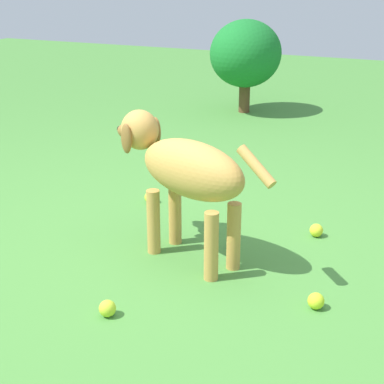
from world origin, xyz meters
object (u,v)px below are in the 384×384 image
object	(u,v)px
dog	(183,169)
tennis_ball_1	(150,197)
tennis_ball_0	(316,301)
tennis_ball_2	(316,230)
tennis_ball_3	(107,308)

from	to	relation	value
dog	tennis_ball_1	world-z (taller)	dog
tennis_ball_0	tennis_ball_2	size ratio (longest dim) A/B	1.00
tennis_ball_0	tennis_ball_3	bearing A→B (deg)	119.27
tennis_ball_0	tennis_ball_2	distance (m)	0.69
tennis_ball_1	tennis_ball_2	size ratio (longest dim) A/B	1.00
tennis_ball_3	tennis_ball_0	bearing A→B (deg)	-60.73
tennis_ball_1	tennis_ball_0	bearing A→B (deg)	-122.05
tennis_ball_3	tennis_ball_1	bearing A→B (deg)	21.26
tennis_ball_1	dog	bearing A→B (deg)	-138.15
tennis_ball_1	tennis_ball_3	size ratio (longest dim) A/B	1.00
tennis_ball_1	tennis_ball_3	bearing A→B (deg)	-158.74
dog	tennis_ball_0	size ratio (longest dim) A/B	13.70
dog	tennis_ball_3	distance (m)	0.70
tennis_ball_2	tennis_ball_3	xyz separation A→B (m)	(-1.06, 0.54, 0.00)
tennis_ball_1	tennis_ball_2	distance (m)	0.97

